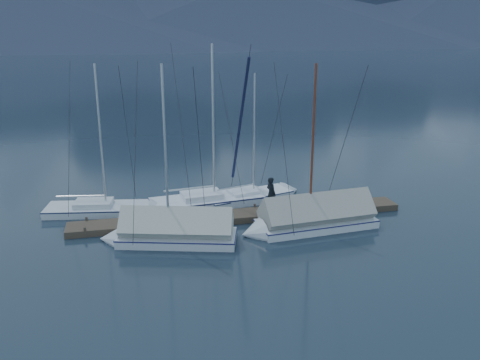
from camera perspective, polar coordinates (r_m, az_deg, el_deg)
name	(u,v)px	position (r m, az deg, el deg)	size (l,w,h in m)	color
ground	(249,233)	(25.72, 1.01, -5.97)	(1000.00, 1000.00, 0.00)	black
dock	(240,217)	(27.48, 0.00, -4.17)	(18.00, 1.50, 0.54)	#382D23
mooring_posts	(231,214)	(27.29, -1.03, -3.79)	(15.12, 1.52, 0.35)	#382D23
sailboat_open_left	(115,210)	(29.20, -13.85, -3.28)	(7.01, 3.18, 8.97)	silver
sailboat_open_mid	(223,200)	(29.84, -1.92, -2.30)	(7.76, 3.32, 10.00)	silver
sailboat_open_right	(260,195)	(30.80, 2.24, -1.74)	(6.44, 3.37, 8.20)	white
sailboat_covered_near	(307,220)	(26.27, 7.51, -4.52)	(7.28, 3.07, 9.25)	silver
sailboat_covered_far	(166,233)	(24.76, -8.28, -5.96)	(6.91, 3.70, 9.29)	silver
person	(271,194)	(27.66, 3.50, -1.53)	(0.67, 0.44, 1.84)	black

